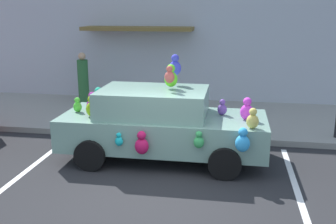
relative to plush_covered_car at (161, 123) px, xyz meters
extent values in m
plane|color=#262628|center=(0.22, -1.79, -0.81)|extent=(60.00, 60.00, 0.00)
cube|color=gray|center=(0.22, 3.21, -0.73)|extent=(24.00, 4.00, 0.15)
cube|color=#B2B7C1|center=(0.22, 5.36, 2.39)|extent=(24.00, 0.30, 6.40)
cube|color=brown|center=(-1.63, 4.81, 1.74)|extent=(3.60, 1.10, 0.12)
cube|color=silver|center=(2.73, -0.79, -0.80)|extent=(0.12, 3.60, 0.01)
cube|color=silver|center=(-2.57, -0.79, -0.80)|extent=(0.12, 3.60, 0.01)
cube|color=gray|center=(0.06, 0.01, -0.16)|extent=(4.35, 1.74, 0.68)
cube|color=gray|center=(-0.16, 0.01, 0.46)|extent=(2.26, 1.53, 0.56)
cylinder|color=black|center=(1.41, 0.88, -0.49)|extent=(0.64, 0.22, 0.64)
cylinder|color=black|center=(1.41, -0.86, -0.49)|extent=(0.64, 0.22, 0.64)
cylinder|color=black|center=(-1.29, 0.88, -0.49)|extent=(0.64, 0.22, 0.64)
cylinder|color=black|center=(-1.29, -0.86, -0.49)|extent=(0.64, 0.22, 0.64)
ellipsoid|color=#63DE24|center=(0.20, 0.12, 0.95)|extent=(0.28, 0.23, 0.33)
sphere|color=#63DE24|center=(0.20, 0.12, 1.17)|extent=(0.18, 0.18, 0.18)
ellipsoid|color=teal|center=(-1.10, 0.44, 0.31)|extent=(0.22, 0.18, 0.27)
sphere|color=teal|center=(-1.10, 0.44, 0.49)|extent=(0.14, 0.14, 0.14)
ellipsoid|color=#3758BE|center=(-1.01, 0.51, 0.29)|extent=(0.19, 0.15, 0.22)
sphere|color=#3758BE|center=(-1.01, 0.51, 0.44)|extent=(0.12, 0.12, 0.12)
ellipsoid|color=green|center=(0.91, -0.94, -0.06)|extent=(0.20, 0.16, 0.23)
sphere|color=green|center=(0.91, -0.94, 0.10)|extent=(0.12, 0.12, 0.12)
ellipsoid|color=#8D177C|center=(-1.47, -0.11, 0.34)|extent=(0.28, 0.23, 0.33)
sphere|color=#8D177C|center=(-1.47, -0.11, 0.57)|extent=(0.18, 0.18, 0.18)
ellipsoid|color=#17B3B9|center=(-0.66, -0.93, -0.13)|extent=(0.16, 0.13, 0.19)
sphere|color=#17B3B9|center=(-0.66, -0.93, -0.01)|extent=(0.10, 0.10, 0.10)
ellipsoid|color=#87B715|center=(-1.40, -0.34, 0.33)|extent=(0.26, 0.22, 0.31)
sphere|color=#87B715|center=(-1.40, -0.34, 0.55)|extent=(0.17, 0.17, 0.17)
ellipsoid|color=#25CF97|center=(-1.54, 0.47, 0.34)|extent=(0.27, 0.22, 0.32)
sphere|color=#25CF97|center=(-1.54, 0.47, 0.56)|extent=(0.17, 0.17, 0.17)
ellipsoid|color=#309EE6|center=(1.72, -0.98, -0.03)|extent=(0.27, 0.22, 0.32)
sphere|color=#309EE6|center=(1.72, -0.98, 0.20)|extent=(0.17, 0.17, 0.17)
ellipsoid|color=#A94A43|center=(0.21, -0.16, 1.04)|extent=(0.21, 0.17, 0.24)
sphere|color=#A94A43|center=(0.21, -0.16, 1.20)|extent=(0.13, 0.13, 0.13)
ellipsoid|color=#6E45A3|center=(1.29, 0.24, 0.30)|extent=(0.20, 0.16, 0.24)
sphere|color=#6E45A3|center=(1.29, 0.24, 0.46)|extent=(0.13, 0.13, 0.13)
ellipsoid|color=#D2BF58|center=(1.90, -0.66, 0.32)|extent=(0.23, 0.19, 0.28)
sphere|color=#D2BF58|center=(1.90, -0.66, 0.51)|extent=(0.15, 0.15, 0.15)
ellipsoid|color=#E23AD9|center=(1.80, -0.06, 0.34)|extent=(0.27, 0.22, 0.32)
sphere|color=#E23AD9|center=(1.80, -0.06, 0.56)|extent=(0.17, 0.17, 0.17)
ellipsoid|color=#4447E0|center=(0.22, 0.59, 1.11)|extent=(0.27, 0.22, 0.32)
sphere|color=#4447E0|center=(0.22, 0.59, 1.33)|extent=(0.17, 0.17, 0.17)
ellipsoid|color=#53DD37|center=(-1.86, -0.02, 0.29)|extent=(0.19, 0.16, 0.22)
sphere|color=#53DD37|center=(-1.86, -0.02, 0.45)|extent=(0.12, 0.12, 0.12)
ellipsoid|color=#BC134C|center=(-0.19, -0.98, -0.19)|extent=(0.27, 0.22, 0.32)
sphere|color=#BC134C|center=(-0.19, -0.98, 0.03)|extent=(0.17, 0.17, 0.17)
ellipsoid|color=beige|center=(0.74, 2.19, -0.42)|extent=(0.38, 0.31, 0.47)
sphere|color=beige|center=(0.74, 2.19, -0.09)|extent=(0.27, 0.27, 0.27)
sphere|color=beige|center=(0.64, 2.19, 0.01)|extent=(0.11, 0.11, 0.11)
sphere|color=beige|center=(0.83, 2.19, 0.01)|extent=(0.11, 0.11, 0.11)
cylinder|color=#2D6636|center=(-3.34, 4.12, 0.06)|extent=(0.34, 0.34, 1.42)
sphere|color=tan|center=(-3.34, 4.12, 0.89)|extent=(0.24, 0.24, 0.24)
camera|label=1|loc=(1.51, -8.08, 2.42)|focal=42.63mm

